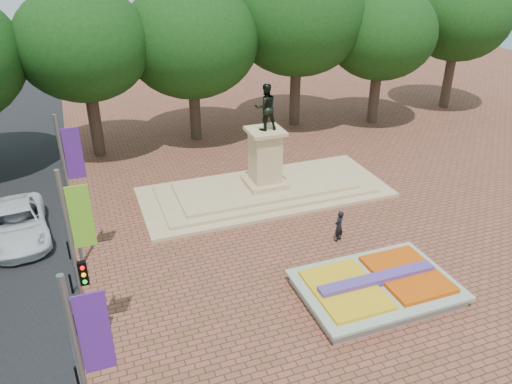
{
  "coord_description": "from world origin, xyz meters",
  "views": [
    {
      "loc": [
        -9.33,
        -15.64,
        13.14
      ],
      "look_at": [
        -1.89,
        4.36,
        2.2
      ],
      "focal_mm": 35.0,
      "sensor_mm": 36.0,
      "label": 1
    }
  ],
  "objects_px": {
    "flower_bed": "(377,287)",
    "pedestrian": "(339,226)",
    "monument": "(265,180)",
    "van": "(18,224)"
  },
  "relations": [
    {
      "from": "flower_bed",
      "to": "pedestrian",
      "type": "height_order",
      "value": "pedestrian"
    },
    {
      "from": "flower_bed",
      "to": "monument",
      "type": "xyz_separation_m",
      "value": [
        -1.03,
        10.0,
        0.5
      ]
    },
    {
      "from": "monument",
      "to": "van",
      "type": "distance_m",
      "value": 12.91
    },
    {
      "from": "flower_bed",
      "to": "monument",
      "type": "bearing_deg",
      "value": 95.87
    },
    {
      "from": "flower_bed",
      "to": "van",
      "type": "relative_size",
      "value": 1.1
    },
    {
      "from": "flower_bed",
      "to": "van",
      "type": "distance_m",
      "value": 17.03
    },
    {
      "from": "van",
      "to": "pedestrian",
      "type": "distance_m",
      "value": 15.49
    },
    {
      "from": "monument",
      "to": "pedestrian",
      "type": "bearing_deg",
      "value": -75.21
    },
    {
      "from": "monument",
      "to": "pedestrian",
      "type": "distance_m",
      "value": 6.02
    },
    {
      "from": "monument",
      "to": "van",
      "type": "relative_size",
      "value": 2.45
    }
  ]
}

